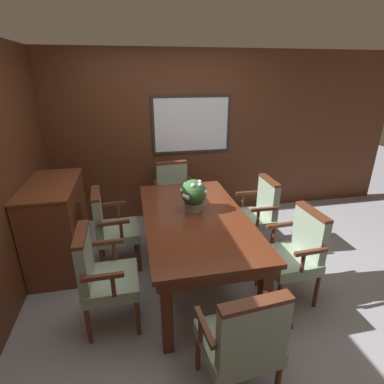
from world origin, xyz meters
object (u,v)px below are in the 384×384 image
chair_head_near (243,339)px  potted_plant (194,194)px  chair_head_far (174,192)px  chair_right_far (257,211)px  chair_left_near (102,274)px  chair_right_near (296,251)px  dining_table (195,224)px  sideboard_cabinet (57,225)px  chair_left_far (111,225)px

chair_head_near → potted_plant: size_ratio=2.78×
chair_head_near → chair_head_far: bearing=-94.0°
chair_right_far → potted_plant: (-0.88, -0.32, 0.43)m
chair_head_near → chair_left_near: same height
potted_plant → chair_right_near: bearing=-32.9°
dining_table → sideboard_cabinet: size_ratio=1.79×
chair_head_far → chair_left_far: same height
chair_head_near → potted_plant: potted_plant is taller
chair_right_near → dining_table: bearing=-119.1°
chair_head_far → chair_left_far: (-0.85, -0.87, 0.00)m
chair_right_near → chair_right_far: size_ratio=1.00×
chair_head_far → chair_left_near: 1.97m
dining_table → chair_head_near: chair_head_near is taller
sideboard_cabinet → chair_right_far: bearing=-3.8°
chair_right_near → chair_right_far: bearing=178.1°
chair_left_far → potted_plant: bearing=-114.0°
chair_left_near → sideboard_cabinet: size_ratio=0.88×
chair_right_far → sideboard_cabinet: bearing=-93.6°
dining_table → chair_right_far: bearing=26.8°
chair_left_far → sideboard_cabinet: (-0.60, 0.16, -0.02)m
chair_right_far → chair_left_far: same height
chair_head_far → chair_right_far: 1.27m
dining_table → chair_left_near: 1.03m
chair_head_far → potted_plant: (0.04, -1.19, 0.43)m
dining_table → chair_left_near: size_ratio=2.03×
chair_left_near → potted_plant: bearing=-59.4°
chair_right_near → potted_plant: potted_plant is taller
chair_right_near → chair_head_near: bearing=-48.0°
chair_right_near → potted_plant: size_ratio=2.78×
chair_head_far → chair_right_far: size_ratio=1.00×
chair_head_near → dining_table: bearing=-93.9°
dining_table → chair_right_near: bearing=-26.2°
chair_right_near → chair_head_near: (-0.88, -0.88, 0.00)m
chair_left_far → potted_plant: potted_plant is taller
chair_head_far → chair_head_near: size_ratio=1.00×
chair_right_near → chair_left_far: (-1.79, 0.90, 0.00)m
chair_right_near → sideboard_cabinet: size_ratio=0.88×
potted_plant → chair_head_far: bearing=91.9°
chair_right_far → sideboard_cabinet: size_ratio=0.88×
chair_left_far → dining_table: bearing=-121.6°
sideboard_cabinet → chair_head_near: bearing=-52.0°
chair_head_near → chair_left_far: bearing=-68.2°
chair_head_far → chair_right_far: bearing=-48.3°
dining_table → chair_right_far: 1.02m
chair_head_far → chair_left_far: 1.22m
potted_plant → chair_left_near: bearing=-148.5°
chair_right_far → potted_plant: 1.03m
dining_table → chair_right_near: chair_right_near is taller
chair_left_near → potted_plant: (0.93, 0.57, 0.43)m
chair_head_far → chair_right_far: (0.92, -0.87, 0.00)m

